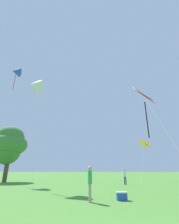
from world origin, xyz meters
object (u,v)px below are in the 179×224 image
object	(u,v)px
kite_yellow_diamond	(145,145)
tree_left_oak	(9,144)
person_in_red_shirt	(90,180)
picnic_cooler	(122,196)
kite_white_distant	(35,86)
kite_red_high	(145,103)
kite_blue_delta	(16,72)
person_far_back	(125,175)

from	to	relation	value
kite_yellow_diamond	tree_left_oak	xyz separation A→B (m)	(-22.29, -3.12, -0.35)
person_in_red_shirt	picnic_cooler	distance (m)	2.05
kite_white_distant	picnic_cooler	size ratio (longest dim) A/B	20.29
kite_red_high	tree_left_oak	xyz separation A→B (m)	(-17.07, 12.88, -1.52)
person_in_red_shirt	tree_left_oak	bearing A→B (deg)	128.10
kite_blue_delta	kite_white_distant	size ratio (longest dim) A/B	1.66
kite_white_distant	picnic_cooler	bearing A→B (deg)	-40.69
kite_yellow_diamond	person_in_red_shirt	size ratio (longest dim) A/B	3.84
person_in_red_shirt	kite_red_high	bearing A→B (deg)	31.46
kite_blue_delta	person_far_back	world-z (taller)	kite_blue_delta
kite_red_high	person_far_back	world-z (taller)	kite_red_high
kite_white_distant	person_far_back	size ratio (longest dim) A/B	6.85
kite_red_high	person_far_back	xyz separation A→B (m)	(-0.37, 8.10, -5.82)
kite_white_distant	person_far_back	bearing A→B (deg)	17.31
kite_white_distant	kite_red_high	bearing A→B (deg)	-22.98
kite_white_distant	kite_red_high	distance (m)	12.88
kite_red_high	picnic_cooler	xyz separation A→B (m)	(-2.92, -2.36, -6.66)
kite_white_distant	tree_left_oak	distance (m)	11.62
picnic_cooler	person_far_back	bearing A→B (deg)	76.29
person_far_back	tree_left_oak	distance (m)	17.89
person_in_red_shirt	tree_left_oak	distance (m)	20.48
kite_blue_delta	kite_white_distant	bearing A→B (deg)	-50.74
kite_blue_delta	picnic_cooler	world-z (taller)	kite_blue_delta
kite_yellow_diamond	person_far_back	world-z (taller)	kite_yellow_diamond
kite_blue_delta	kite_white_distant	xyz separation A→B (m)	(7.34, -8.98, -7.98)
kite_red_high	kite_blue_delta	bearing A→B (deg)	143.47
kite_red_high	person_far_back	distance (m)	9.98
picnic_cooler	kite_yellow_diamond	bearing A→B (deg)	66.06
kite_blue_delta	kite_white_distant	world-z (taller)	kite_blue_delta
person_in_red_shirt	picnic_cooler	world-z (taller)	person_in_red_shirt
kite_yellow_diamond	person_far_back	size ratio (longest dim) A/B	3.85
kite_white_distant	picnic_cooler	xyz separation A→B (m)	(8.25, -7.10, -10.98)
person_in_red_shirt	tree_left_oak	xyz separation A→B (m)	(-12.36, 15.76, 4.29)
kite_blue_delta	tree_left_oak	distance (m)	13.92
kite_blue_delta	tree_left_oak	world-z (taller)	kite_blue_delta
kite_blue_delta	person_far_back	xyz separation A→B (m)	(18.14, -5.61, -18.11)
kite_blue_delta	kite_red_high	distance (m)	26.11
person_in_red_shirt	person_far_back	world-z (taller)	person_in_red_shirt
tree_left_oak	picnic_cooler	size ratio (longest dim) A/B	13.82
kite_yellow_diamond	picnic_cooler	bearing A→B (deg)	-113.94
person_in_red_shirt	person_far_back	xyz separation A→B (m)	(4.34, 10.99, -0.00)
tree_left_oak	picnic_cooler	xyz separation A→B (m)	(14.14, -15.23, -5.14)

